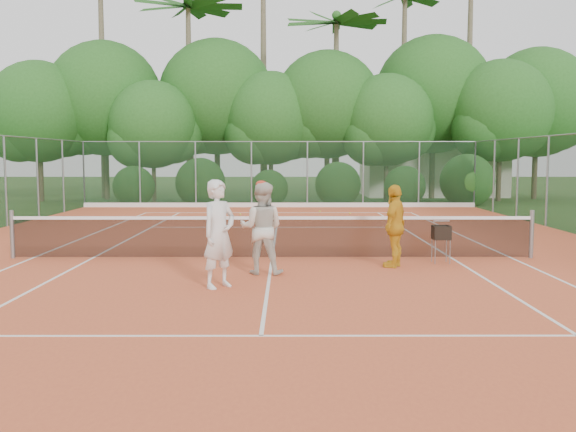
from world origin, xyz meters
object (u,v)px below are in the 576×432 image
Objects in this scene: player_white at (219,234)px; player_yellow at (395,226)px; player_center_grp at (262,228)px; ball_hopper at (441,233)px.

player_yellow is (3.47, 2.14, -0.09)m from player_white.
player_center_grp is at bearing 14.39° from player_white.
ball_hopper is (3.87, 1.28, -0.26)m from player_center_grp.
player_center_grp is at bearing -169.79° from ball_hopper.
player_white is 1.04× the size of player_center_grp.
player_white reaches higher than player_yellow.
player_white is 1.10× the size of player_yellow.
player_yellow reaches higher than ball_hopper.
player_yellow is 1.22m from ball_hopper.
player_center_grp is 2.25× the size of ball_hopper.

